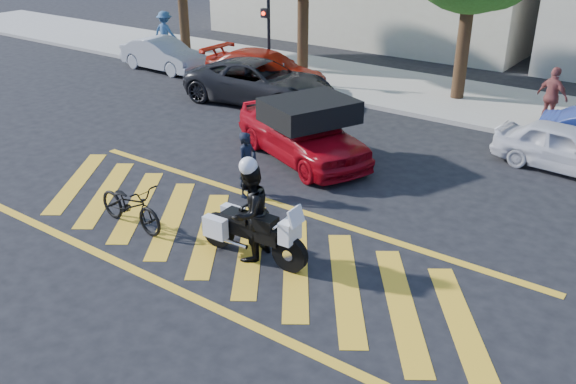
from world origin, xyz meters
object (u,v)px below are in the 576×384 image
Objects in this scene: bicycle at (130,205)px; parked_far_left at (163,55)px; police_motorcycle at (251,231)px; parked_mid_left at (260,82)px; red_convertible at (302,131)px; officer_bike at (247,165)px; parked_left at (266,72)px; officer_moto at (250,213)px; parked_mid_right at (565,148)px.

bicycle is 0.48× the size of parked_far_left.
parked_mid_left is at bearing 124.12° from police_motorcycle.
red_convertible reaches higher than parked_mid_left.
officer_bike reaches higher than parked_left.
officer_moto is 8.90m from parked_mid_right.
parked_left is 0.95× the size of parked_mid_left.
red_convertible is (-2.08, 4.77, -0.19)m from officer_moto.
parked_left reaches higher than bicycle.
officer_bike is 2.79m from officer_moto.
officer_bike is 8.14m from parked_mid_right.
parked_far_left is at bearing 70.73° from parked_mid_left.
police_motorcycle is at bearing -144.53° from parked_left.
parked_mid_left reaches higher than parked_mid_right.
parked_left is at bearing 25.76° from bicycle.
officer_moto reaches higher than red_convertible.
bicycle is 13.69m from parked_far_left.
parked_far_left is at bearing 46.80° from bicycle.
parked_mid_right is at bearing 151.84° from officer_moto.
parked_left is (-6.93, 9.45, 0.14)m from police_motorcycle.
bicycle is at bearing 155.99° from officer_bike.
parked_far_left is at bearing 52.32° from officer_bike.
red_convertible is 1.28× the size of parked_mid_right.
bicycle is (-1.03, -2.62, -0.28)m from officer_bike.
police_motorcycle is at bearing -150.16° from parked_mid_left.
parked_mid_left is (-6.15, 8.16, -0.24)m from officer_moto.
officer_moto is at bearing -144.59° from parked_left.
red_convertible reaches higher than parked_mid_right.
officer_bike is 0.82× the size of bicycle.
bicycle is 0.99× the size of officer_moto.
red_convertible is at bearing 110.74° from police_motorcycle.
parked_mid_right is (5.58, 5.92, -0.18)m from officer_bike.
parked_far_left is (-12.24, 9.45, 0.07)m from police_motorcycle.
parked_left is 1.50m from parked_mid_left.
parked_far_left is 0.79× the size of parked_left.
police_motorcycle is at bearing -126.44° from parked_far_left.
parked_left is 10.79m from parked_mid_right.
red_convertible is at bearing -113.53° from parked_far_left.
red_convertible reaches higher than parked_far_left.
officer_moto is at bearing -133.68° from red_convertible.
parked_far_left is at bearing 139.35° from police_motorcycle.
parked_mid_left is at bearing 93.87° from parked_mid_right.
parked_far_left is 5.31m from parked_left.
parked_far_left reaches higher than parked_mid_right.
officer_moto is 0.42× the size of red_convertible.
bicycle is at bearing -158.41° from parked_left.
parked_far_left is at bearing 87.99° from red_convertible.
bicycle is at bearing -166.19° from parked_mid_left.
red_convertible reaches higher than police_motorcycle.
officer_moto is at bearing 169.92° from police_motorcycle.
parked_mid_left is at bearing -150.32° from parked_left.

